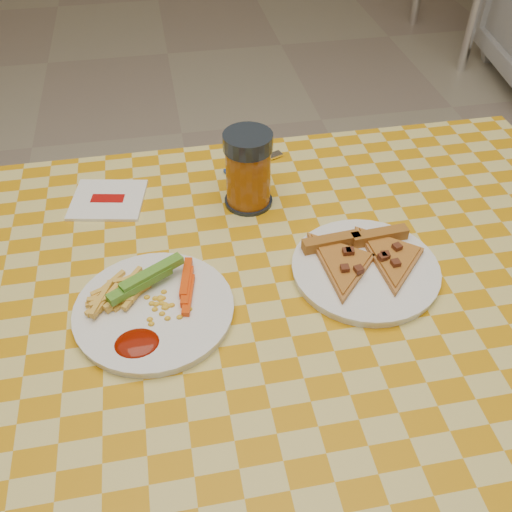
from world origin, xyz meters
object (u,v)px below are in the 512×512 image
(plate_left, at_px, (154,311))
(drink_glass, at_px, (248,170))
(plate_right, at_px, (365,270))
(table, at_px, (247,336))

(plate_left, xyz_separation_m, drink_glass, (0.18, 0.23, 0.06))
(plate_right, xyz_separation_m, drink_glass, (-0.14, 0.21, 0.06))
(table, xyz_separation_m, drink_glass, (0.05, 0.24, 0.14))
(plate_left, relative_size, plate_right, 1.01)
(plate_left, distance_m, drink_glass, 0.30)
(table, bearing_deg, plate_right, 9.09)
(plate_left, bearing_deg, plate_right, 4.27)
(table, relative_size, drink_glass, 9.34)
(plate_right, bearing_deg, table, -170.91)
(plate_right, distance_m, drink_glass, 0.26)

